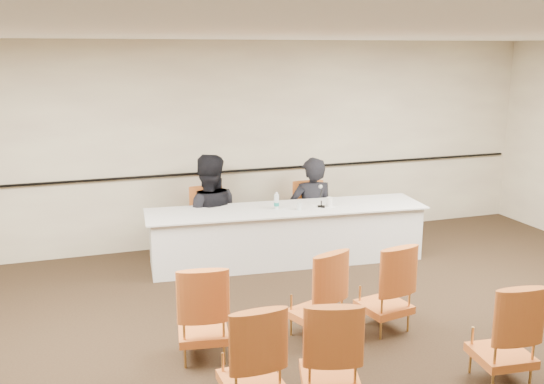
{
  "coord_description": "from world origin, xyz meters",
  "views": [
    {
      "loc": [
        -2.2,
        -4.59,
        2.86
      ],
      "look_at": [
        0.24,
        2.6,
        1.07
      ],
      "focal_mm": 40.0,
      "sensor_mm": 36.0,
      "label": 1
    }
  ],
  "objects": [
    {
      "name": "aud_chair_back_mid",
      "position": [
        -0.31,
        -0.49,
        0.47
      ],
      "size": [
        0.62,
        0.62,
        0.95
      ],
      "primitive_type": null,
      "rotation": [
        0.0,
        0.0,
        -0.29
      ],
      "color": "#BF6C22",
      "rests_on": "ground"
    },
    {
      "name": "drinking_glass",
      "position": [
        0.67,
        2.73,
        0.81
      ],
      "size": [
        0.09,
        0.09,
        0.1
      ],
      "primitive_type": "cylinder",
      "rotation": [
        0.0,
        0.0,
        -0.48
      ],
      "color": "silver",
      "rests_on": "panel_table"
    },
    {
      "name": "aud_chair_back_left",
      "position": [
        -0.95,
        -0.37,
        0.47
      ],
      "size": [
        0.52,
        0.52,
        0.95
      ],
      "primitive_type": null,
      "rotation": [
        0.0,
        0.0,
        0.04
      ],
      "color": "#BF6C22",
      "rests_on": "ground"
    },
    {
      "name": "floor",
      "position": [
        0.0,
        0.0,
        0.0
      ],
      "size": [
        10.0,
        10.0,
        0.0
      ],
      "primitive_type": "plane",
      "color": "black",
      "rests_on": "ground"
    },
    {
      "name": "water_bottle",
      "position": [
        0.4,
        2.88,
        0.88
      ],
      "size": [
        0.08,
        0.08,
        0.23
      ],
      "primitive_type": null,
      "rotation": [
        0.0,
        0.0,
        0.23
      ],
      "color": "#178379",
      "rests_on": "panel_table"
    },
    {
      "name": "panelist_second_chair",
      "position": [
        -0.4,
        3.54,
        0.47
      ],
      "size": [
        0.54,
        0.54,
        0.95
      ],
      "primitive_type": null,
      "rotation": [
        0.0,
        0.0,
        -0.09
      ],
      "color": "#BF6C22",
      "rests_on": "ground"
    },
    {
      "name": "panelist_main_chair",
      "position": [
        1.13,
        3.4,
        0.47
      ],
      "size": [
        0.54,
        0.54,
        0.95
      ],
      "primitive_type": null,
      "rotation": [
        0.0,
        0.0,
        -0.09
      ],
      "color": "#BF6C22",
      "rests_on": "ground"
    },
    {
      "name": "coffee_cup",
      "position": [
        1.12,
        2.76,
        0.83
      ],
      "size": [
        0.1,
        0.1,
        0.13
      ],
      "primitive_type": "cylinder",
      "rotation": [
        0.0,
        0.0,
        0.27
      ],
      "color": "silver",
      "rests_on": "panel_table"
    },
    {
      "name": "wall_back",
      "position": [
        0.0,
        4.0,
        1.5
      ],
      "size": [
        10.0,
        0.04,
        3.0
      ],
      "primitive_type": "cube",
      "color": "tan",
      "rests_on": "ground"
    },
    {
      "name": "microphone",
      "position": [
        1.01,
        2.76,
        0.91
      ],
      "size": [
        0.16,
        0.23,
        0.29
      ],
      "primitive_type": null,
      "rotation": [
        0.0,
        0.0,
        -0.31
      ],
      "color": "black",
      "rests_on": "panel_table"
    },
    {
      "name": "aud_chair_front_right",
      "position": [
        0.8,
        0.6,
        0.47
      ],
      "size": [
        0.58,
        0.58,
        0.95
      ],
      "primitive_type": null,
      "rotation": [
        0.0,
        0.0,
        0.18
      ],
      "color": "#BF6C22",
      "rests_on": "ground"
    },
    {
      "name": "ceiling",
      "position": [
        0.0,
        0.0,
        3.0
      ],
      "size": [
        10.0,
        10.0,
        0.0
      ],
      "primitive_type": "plane",
      "rotation": [
        3.14,
        0.0,
        0.0
      ],
      "color": "white",
      "rests_on": "ground"
    },
    {
      "name": "panelist_second",
      "position": [
        -0.4,
        3.54,
        0.47
      ],
      "size": [
        1.07,
        0.9,
        1.95
      ],
      "primitive_type": "imported",
      "rotation": [
        0.0,
        0.0,
        2.96
      ],
      "color": "black",
      "rests_on": "ground"
    },
    {
      "name": "panelist_main",
      "position": [
        1.13,
        3.4,
        0.42
      ],
      "size": [
        0.71,
        0.49,
        1.84
      ],
      "primitive_type": "imported",
      "rotation": [
        0.0,
        0.0,
        3.06
      ],
      "color": "black",
      "rests_on": "ground"
    },
    {
      "name": "papers",
      "position": [
        1.06,
        2.84,
        0.76
      ],
      "size": [
        0.32,
        0.24,
        0.0
      ],
      "primitive_type": "cube",
      "rotation": [
        0.0,
        0.0,
        -0.08
      ],
      "color": "white",
      "rests_on": "panel_table"
    },
    {
      "name": "panel_table",
      "position": [
        0.55,
        2.88,
        0.38
      ],
      "size": [
        3.87,
        1.21,
        0.76
      ],
      "primitive_type": null,
      "rotation": [
        0.0,
        0.0,
        -0.09
      ],
      "color": "silver",
      "rests_on": "ground"
    },
    {
      "name": "aud_chair_front_left",
      "position": [
        -1.12,
        0.61,
        0.47
      ],
      "size": [
        0.57,
        0.57,
        0.95
      ],
      "primitive_type": null,
      "rotation": [
        0.0,
        0.0,
        -0.16
      ],
      "color": "#BF6C22",
      "rests_on": "ground"
    },
    {
      "name": "aud_chair_front_mid",
      "position": [
        0.05,
        0.65,
        0.47
      ],
      "size": [
        0.64,
        0.64,
        0.95
      ],
      "primitive_type": null,
      "rotation": [
        0.0,
        0.0,
        0.35
      ],
      "color": "#BF6C22",
      "rests_on": "ground"
    },
    {
      "name": "wall_rail",
      "position": [
        0.0,
        3.96,
        1.1
      ],
      "size": [
        9.8,
        0.04,
        0.03
      ],
      "primitive_type": "cube",
      "color": "black",
      "rests_on": "wall_back"
    },
    {
      "name": "aud_chair_back_right",
      "position": [
        1.26,
        -0.65,
        0.47
      ],
      "size": [
        0.55,
        0.55,
        0.95
      ],
      "primitive_type": null,
      "rotation": [
        0.0,
        0.0,
        -0.11
      ],
      "color": "#BF6C22",
      "rests_on": "ground"
    }
  ]
}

